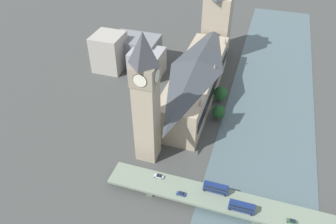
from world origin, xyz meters
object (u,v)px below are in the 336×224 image
Objects in this scene: clock_tower at (146,97)px; double_decker_bus_mid at (242,207)px; double_decker_bus_rear at (216,188)px; car_southbound_lead at (181,194)px; parliament_hall at (196,79)px; road_bridge at (257,209)px; car_northbound_mid at (159,176)px; victoria_tower at (217,21)px; car_southbound_mid at (292,221)px.

clock_tower is 6.30× the size of double_decker_bus_mid.
double_decker_bus_rear is 2.76× the size of car_southbound_lead.
parliament_hall is 79.68m from double_decker_bus_rear.
car_southbound_lead is (26.91, -0.23, -2.05)m from double_decker_bus_mid.
road_bridge is at bearing -174.53° from car_southbound_lead.
road_bridge is 46.84m from car_northbound_mid.
car_northbound_mid is at bearing -4.13° from road_bridge.
car_northbound_mid is (-0.73, 135.97, -22.71)m from victoria_tower.
clock_tower is 14.77× the size of car_northbound_mid.
double_decker_bus_rear is 34.17m from car_southbound_mid.
clock_tower is at bearing -43.36° from car_southbound_lead.
victoria_tower is 137.85m from car_northbound_mid.
clock_tower reaches higher than double_decker_bus_mid.
car_northbound_mid reaches higher than car_southbound_lead.
car_northbound_mid is 61.16m from car_southbound_mid.
double_decker_bus_mid is (6.90, 3.47, 3.55)m from road_bridge.
car_southbound_mid reaches higher than road_bridge.
car_southbound_lead reaches higher than car_southbound_mid.
car_southbound_lead is 47.99m from car_southbound_mid.
clock_tower reaches higher than car_southbound_lead.
parliament_hall reaches higher than car_southbound_mid.
double_decker_bus_mid reaches higher than car_northbound_mid.
parliament_hall is 8.72× the size of double_decker_bus_mid.
car_southbound_mid is at bearing 169.38° from road_bridge.
double_decker_bus_mid is at bearing 26.72° from road_bridge.
car_northbound_mid is at bearing 125.04° from clock_tower.
car_southbound_mid is (-61.59, 142.00, -22.76)m from victoria_tower.
car_northbound_mid is at bearing -9.77° from double_decker_bus_mid.
clock_tower is 46.68m from car_southbound_lead.
victoria_tower reaches higher than double_decker_bus_rear.
victoria_tower is at bearing -95.16° from clock_tower.
car_southbound_lead is at bearing 5.47° from road_bridge.
road_bridge is 12.25× the size of double_decker_bus_rear.
car_southbound_mid is at bearing 170.39° from double_decker_bus_rear.
car_southbound_mid is at bearing 162.76° from clock_tower.
double_decker_bus_rear reaches higher than car_southbound_mid.
car_southbound_mid is (-61.54, 79.98, -9.20)m from parliament_hall.
car_northbound_mid is 1.14× the size of car_southbound_mid.
car_southbound_mid is at bearing 127.57° from parliament_hall.
victoria_tower is (-10.79, -119.54, -9.70)m from clock_tower.
road_bridge is 20.01m from double_decker_bus_rear.
parliament_hall is 90.64m from double_decker_bus_mid.
double_decker_bus_mid is 0.98× the size of double_decker_bus_rear.
double_decker_bus_mid is 26.99m from car_southbound_lead.
car_southbound_lead is at bearing 99.55° from parliament_hall.
victoria_tower is 14.35× the size of car_southbound_mid.
victoria_tower is 14.47× the size of car_southbound_lead.
car_northbound_mid is 14.48m from car_southbound_lead.
victoria_tower is at bearing -74.16° from double_decker_bus_mid.
parliament_hall is at bearing -100.68° from clock_tower.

